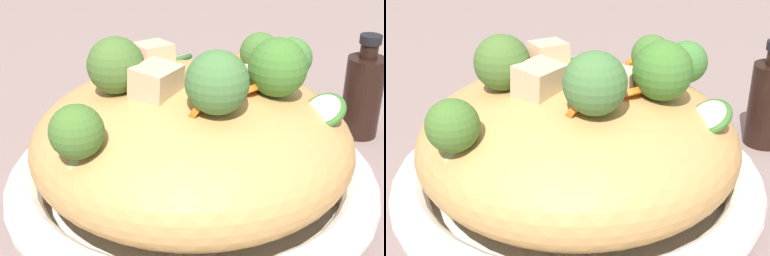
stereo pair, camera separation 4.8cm
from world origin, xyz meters
The scene contains 8 objects.
ground_plane centered at (0.00, 0.00, 0.00)m, with size 3.00×3.00×0.00m, color gray.
serving_bowl centered at (0.00, 0.00, 0.03)m, with size 0.33×0.33×0.05m.
noodle_heap centered at (0.00, 0.00, 0.07)m, with size 0.28×0.28×0.12m.
broccoli_florets centered at (-0.02, 0.01, 0.14)m, with size 0.20×0.23×0.08m.
carrot_coins centered at (-0.01, -0.02, 0.12)m, with size 0.14×0.16×0.03m.
zucchini_slices centered at (-0.03, -0.06, 0.11)m, with size 0.21×0.16×0.03m.
chicken_chunks centered at (0.04, -0.02, 0.13)m, with size 0.16×0.15×0.05m.
soy_sauce_bottle centered at (-0.17, -0.19, 0.05)m, with size 0.04×0.04×0.12m.
Camera 2 is at (-0.12, 0.41, 0.30)m, focal length 50.86 mm.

